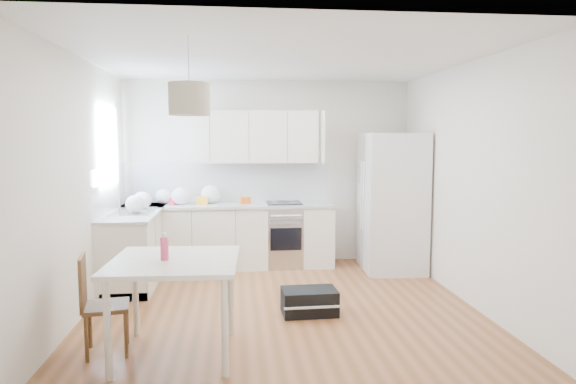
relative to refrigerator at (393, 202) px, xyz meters
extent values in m
plane|color=brown|center=(-1.71, -1.42, -0.96)|extent=(4.20, 4.20, 0.00)
plane|color=white|center=(-1.71, -1.42, 1.74)|extent=(4.20, 4.20, 0.00)
plane|color=silver|center=(-1.71, 0.68, 0.39)|extent=(4.20, 0.00, 4.20)
plane|color=silver|center=(-3.81, -1.42, 0.39)|extent=(0.00, 4.20, 4.20)
plane|color=silver|center=(0.39, -1.42, 0.39)|extent=(0.00, 4.20, 4.20)
cube|color=#BFE0F9|center=(-3.79, -0.27, 0.79)|extent=(0.02, 1.00, 1.00)
cube|color=white|center=(-2.31, 0.38, -0.52)|extent=(3.00, 0.60, 0.88)
cube|color=white|center=(-3.51, -0.22, -0.52)|extent=(0.60, 1.80, 0.88)
cube|color=#A8ABAD|center=(-2.31, 0.38, -0.06)|extent=(3.02, 0.64, 0.04)
cube|color=#A8ABAD|center=(-3.51, -0.22, -0.06)|extent=(0.64, 1.82, 0.04)
cube|color=white|center=(-2.31, 0.67, 0.25)|extent=(3.00, 0.01, 0.58)
cube|color=white|center=(-3.80, -0.22, 0.25)|extent=(0.01, 1.80, 0.58)
cube|color=white|center=(-1.86, 0.52, 0.91)|extent=(1.70, 0.32, 0.75)
cube|color=#BDB5A1|center=(-2.72, -2.62, -0.15)|extent=(1.11, 1.11, 0.04)
cylinder|color=white|center=(-3.19, -3.05, -0.56)|extent=(0.06, 0.06, 0.80)
cylinder|color=white|center=(-2.30, -3.09, -0.56)|extent=(0.06, 0.06, 0.80)
cylinder|color=white|center=(-3.15, -2.16, -0.56)|extent=(0.06, 0.06, 0.80)
cylinder|color=white|center=(-2.26, -2.20, -0.56)|extent=(0.06, 0.06, 0.80)
cylinder|color=#DB3C62|center=(-2.80, -2.64, -0.01)|extent=(0.08, 0.08, 0.24)
cube|color=black|center=(-1.44, -1.72, -0.83)|extent=(0.59, 0.39, 0.26)
cylinder|color=#B6A68C|center=(-2.58, -2.58, 1.22)|extent=(0.43, 0.43, 0.27)
ellipsoid|color=white|center=(-3.23, 0.49, 0.06)|extent=(0.24, 0.20, 0.21)
ellipsoid|color=white|center=(-2.97, 0.37, 0.08)|extent=(0.28, 0.23, 0.25)
ellipsoid|color=white|center=(-2.55, 0.46, 0.09)|extent=(0.29, 0.25, 0.27)
ellipsoid|color=white|center=(-3.45, 0.03, 0.07)|extent=(0.25, 0.21, 0.22)
ellipsoid|color=white|center=(-3.46, -0.39, 0.07)|extent=(0.25, 0.21, 0.22)
cube|color=#D25612|center=(-2.07, 0.36, 0.01)|extent=(0.16, 0.13, 0.10)
cube|color=#FFA628|center=(-2.68, 0.37, 0.01)|extent=(0.17, 0.10, 0.11)
cube|color=#B41625|center=(-3.05, 0.42, 0.01)|extent=(0.17, 0.16, 0.10)
camera|label=1|loc=(-2.21, -6.96, 0.89)|focal=32.00mm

